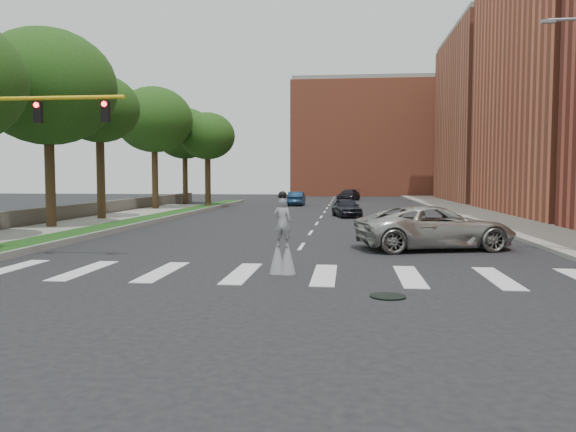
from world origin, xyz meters
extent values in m
plane|color=black|center=(0.00, 0.00, 0.00)|extent=(160.00, 160.00, 0.00)
cube|color=#153E11|center=(-11.50, 20.00, 0.12)|extent=(2.00, 60.00, 0.25)
cube|color=gray|center=(-10.45, 20.00, 0.14)|extent=(0.20, 60.00, 0.28)
cube|color=gray|center=(-14.50, 10.00, 0.09)|extent=(4.00, 60.00, 0.18)
cube|color=gray|center=(12.50, 25.00, 0.09)|extent=(5.00, 90.00, 0.18)
cube|color=#514D46|center=(-17.00, 22.00, 0.55)|extent=(0.50, 56.00, 1.10)
cylinder|color=black|center=(3.00, -2.00, 0.02)|extent=(0.90, 0.90, 0.04)
cube|color=#B55D43|center=(22.00, 54.00, 10.00)|extent=(16.00, 22.00, 20.00)
cube|color=#C45A3D|center=(6.00, 78.00, 9.00)|extent=(26.00, 14.00, 18.00)
cylinder|color=slate|center=(10.20, 6.00, 8.80)|extent=(1.80, 0.12, 0.12)
cube|color=slate|center=(9.30, 6.00, 8.75)|extent=(0.50, 0.18, 0.12)
cylinder|color=gold|center=(-8.40, 3.00, 5.80)|extent=(5.20, 0.14, 0.14)
cube|color=black|center=(-9.00, 3.00, 5.30)|extent=(0.28, 0.18, 0.75)
cylinder|color=#FF0C0C|center=(-9.00, 2.90, 5.55)|extent=(0.18, 0.06, 0.18)
cube|color=black|center=(-6.50, 3.00, 5.30)|extent=(0.28, 0.18, 0.75)
cylinder|color=#FF0C0C|center=(-6.50, 2.90, 5.55)|extent=(0.18, 0.06, 0.18)
cylinder|color=#372616|center=(0.13, 1.06, 0.42)|extent=(0.07, 0.07, 0.83)
cylinder|color=#372616|center=(-0.18, 1.12, 0.42)|extent=(0.07, 0.07, 0.83)
cone|color=slate|center=(0.13, 1.06, 0.52)|extent=(0.52, 0.52, 1.04)
cone|color=slate|center=(-0.18, 1.12, 0.52)|extent=(0.52, 0.52, 1.04)
imported|color=slate|center=(-0.02, 1.09, 1.61)|extent=(0.62, 0.46, 1.55)
sphere|color=black|center=(-0.02, 1.09, 2.44)|extent=(0.26, 0.26, 0.26)
cylinder|color=black|center=(-0.02, 1.09, 2.39)|extent=(0.34, 0.34, 0.02)
cube|color=yellow|center=(0.00, 1.23, 2.04)|extent=(0.22, 0.05, 0.10)
imported|color=#ADABA4|center=(5.62, 7.71, 0.90)|extent=(7.06, 4.54, 1.81)
imported|color=black|center=(1.90, 26.24, 0.71)|extent=(2.60, 4.47, 1.43)
imported|color=#152B49|center=(-3.37, 42.66, 0.73)|extent=(1.57, 4.44, 1.46)
imported|color=black|center=(2.09, 55.44, 0.71)|extent=(3.37, 5.26, 1.42)
cylinder|color=#372616|center=(-14.94, 14.38, 3.08)|extent=(0.56, 0.56, 6.16)
ellipsoid|color=#163510|center=(-14.94, 14.38, 8.08)|extent=(7.68, 7.68, 6.53)
cylinder|color=#372616|center=(-14.80, 20.70, 3.14)|extent=(0.56, 0.56, 6.28)
ellipsoid|color=#163510|center=(-14.80, 20.70, 7.63)|extent=(5.41, 5.41, 4.60)
cylinder|color=#372616|center=(-15.23, 32.73, 3.19)|extent=(0.56, 0.56, 6.39)
ellipsoid|color=#163510|center=(-15.23, 32.73, 8.10)|extent=(6.84, 6.84, 5.82)
cylinder|color=#372616|center=(-15.87, 44.29, 3.06)|extent=(0.56, 0.56, 6.13)
ellipsoid|color=#163510|center=(-15.87, 44.29, 7.77)|extent=(6.55, 6.55, 5.56)
cylinder|color=#372616|center=(-11.45, 36.90, 2.80)|extent=(0.56, 0.56, 5.60)
ellipsoid|color=#163510|center=(-11.45, 36.90, 6.92)|extent=(5.29, 5.29, 4.50)
camera|label=1|loc=(1.98, -16.07, 3.01)|focal=35.00mm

